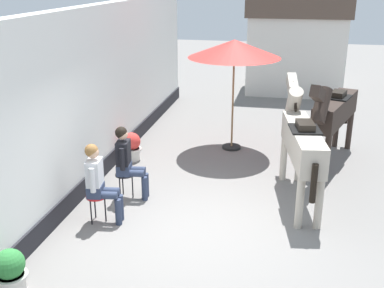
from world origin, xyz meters
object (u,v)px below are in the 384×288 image
Objects in this scene: saddled_horse_far at (334,112)px; flower_planter_farthest at (132,146)px; saddled_horse_near at (301,140)px; flower_planter_nearest at (10,271)px; seated_visitor_far at (127,159)px; seated_visitor_near at (99,179)px; cafe_parasol at (235,49)px.

flower_planter_farthest is at bearing -169.83° from saddled_horse_far.
flower_planter_nearest is (-3.66, -3.60, -0.82)m from saddled_horse_near.
seated_visitor_near is at bearing -99.44° from seated_visitor_far.
saddled_horse_far is at bearing -10.67° from cafe_parasol.
seated_visitor_far is 0.47× the size of saddled_horse_near.
saddled_horse_far is 2.57m from cafe_parasol.
cafe_parasol is (1.55, 3.03, 1.59)m from seated_visitor_far.
saddled_horse_near is (3.24, 1.57, 0.38)m from seated_visitor_near.
flower_planter_farthest is 0.25× the size of cafe_parasol.
cafe_parasol is at bearing 66.76° from seated_visitor_near.
seated_visitor_far is at bearing -117.15° from cafe_parasol.
seated_visitor_far is 3.16m from saddled_horse_near.
flower_planter_farthest is at bearing 161.43° from saddled_horse_near.
seated_visitor_near is 5.33m from saddled_horse_far.
flower_planter_nearest is at bearing -100.86° from seated_visitor_far.
flower_planter_nearest is 1.00× the size of flower_planter_farthest.
cafe_parasol reaches higher than saddled_horse_near.
flower_planter_farthest is (-4.33, -0.78, -0.82)m from saddled_horse_far.
seated_visitor_near is 3.62m from saddled_horse_near.
cafe_parasol reaches higher than seated_visitor_near.
cafe_parasol is at bearing 29.70° from flower_planter_farthest.
saddled_horse_near reaches higher than seated_visitor_far.
seated_visitor_near is 0.47× the size of saddled_horse_near.
seated_visitor_far is at bearing -73.32° from flower_planter_farthest.
saddled_horse_near reaches higher than flower_planter_farthest.
saddled_horse_near reaches higher than flower_planter_nearest.
saddled_horse_far is at bearing 70.63° from saddled_horse_near.
saddled_horse_near is 5.20m from flower_planter_nearest.
saddled_horse_near is at bearing -109.37° from saddled_horse_far.
saddled_horse_near is at bearing -18.57° from flower_planter_farthest.
saddled_horse_near and saddled_horse_far have the same top height.
saddled_horse_far reaches higher than flower_planter_nearest.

